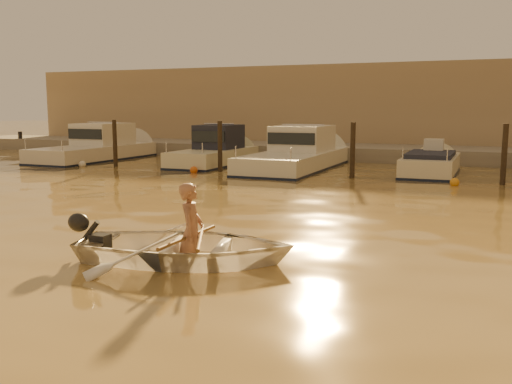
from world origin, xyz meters
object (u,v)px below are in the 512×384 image
at_px(dinghy, 186,247).
at_px(person, 192,232).
at_px(moored_boat_0, 94,147).
at_px(moored_boat_1, 214,151).
at_px(waterfront_building, 410,110).
at_px(moored_boat_2, 297,154).
at_px(moored_boat_3, 431,168).

bearing_deg(dinghy, person, -90.00).
bearing_deg(moored_boat_0, person, -47.23).
relative_size(person, moored_boat_1, 0.26).
bearing_deg(moored_boat_1, moored_boat_0, 180.00).
relative_size(moored_boat_1, waterfront_building, 0.13).
distance_m(moored_boat_2, moored_boat_3, 5.37).
bearing_deg(moored_boat_3, person, -99.19).
distance_m(dinghy, person, 0.27).
bearing_deg(moored_boat_3, waterfront_building, 101.83).
bearing_deg(moored_boat_1, moored_boat_2, 0.00).
height_order(moored_boat_1, moored_boat_3, moored_boat_1).
distance_m(moored_boat_1, moored_boat_2, 3.85).
xyz_separation_m(person, moored_boat_0, (-13.31, 14.39, 0.12)).
xyz_separation_m(person, waterfront_building, (0.02, 25.39, 1.89)).
distance_m(moored_boat_2, waterfront_building, 11.55).
distance_m(dinghy, moored_boat_2, 14.71).
xyz_separation_m(moored_boat_1, moored_boat_2, (3.85, 0.00, 0.00)).
height_order(dinghy, moored_boat_3, moored_boat_3).
height_order(person, moored_boat_2, moored_boat_2).
bearing_deg(moored_boat_2, waterfront_building, 74.49).
relative_size(dinghy, moored_boat_0, 0.46).
height_order(moored_boat_1, waterfront_building, waterfront_building).
height_order(dinghy, moored_boat_1, moored_boat_1).
distance_m(moored_boat_0, moored_boat_2, 10.28).
bearing_deg(dinghy, moored_boat_2, -2.44).
relative_size(moored_boat_1, moored_boat_2, 0.72).
height_order(moored_boat_2, moored_boat_3, moored_boat_2).
xyz_separation_m(moored_boat_0, waterfront_building, (13.33, 11.00, 1.77)).
distance_m(person, moored_boat_3, 14.58).
relative_size(person, moored_boat_3, 0.30).
xyz_separation_m(dinghy, moored_boat_1, (-6.78, 14.41, 0.37)).
bearing_deg(moored_boat_0, moored_boat_1, 0.00).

